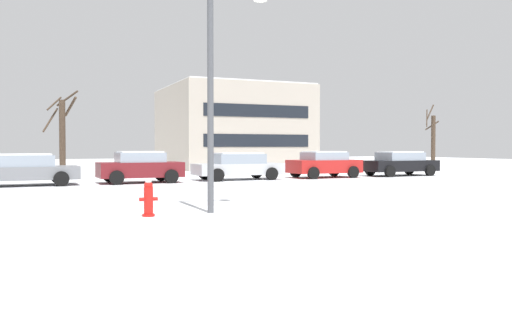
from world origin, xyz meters
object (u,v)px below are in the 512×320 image
Objects in this scene: street_lamp at (221,71)px; parked_car_red at (324,164)px; parked_car_gray at (23,169)px; parked_car_maroon at (140,167)px; fire_hydrant at (148,198)px; parked_car_black at (400,163)px; parked_car_silver at (238,166)px.

parked_car_red is (10.20, 11.94, -2.86)m from street_lamp.
parked_car_maroon is at bearing -1.28° from parked_car_gray.
fire_hydrant is 0.20× the size of parked_car_black.
parked_car_gray is (-4.77, 11.91, -2.89)m from street_lamp.
parked_car_black reaches higher than fire_hydrant.
parked_car_black reaches higher than parked_car_gray.
parked_car_red reaches higher than parked_car_silver.
parked_car_red is at bearing 178.24° from parked_car_black.
parked_car_gray reaches higher than fire_hydrant.
parked_car_gray is 14.97m from parked_car_red.
parked_car_silver is 1.00× the size of parked_car_black.
parked_car_gray is 9.98m from parked_car_silver.
parked_car_silver is (7.08, 12.10, 0.26)m from fire_hydrant.
street_lamp is (1.87, 0.05, 3.15)m from fire_hydrant.
fire_hydrant is 0.15× the size of street_lamp.
parked_car_silver is 4.99m from parked_car_red.
parked_car_black is (15.19, 11.78, -2.87)m from street_lamp.
parked_car_black is at bearing -1.52° from parked_car_silver.
parked_car_maroon reaches higher than fire_hydrant.
fire_hydrant is 12.04m from parked_car_maroon.
parked_car_silver is (9.98, 0.14, -0.00)m from parked_car_gray.
street_lamp is 1.29× the size of parked_car_gray.
parked_car_black reaches higher than parked_car_silver.
parked_car_silver is at bearing 66.61° from street_lamp.
parked_car_red reaches higher than parked_car_black.
parked_car_silver is (4.99, 0.25, -0.04)m from parked_car_maroon.
street_lamp is 19.44m from parked_car_black.
parked_car_maroon reaches higher than parked_car_silver.
fire_hydrant is at bearing -120.31° from parked_car_silver.
fire_hydrant is 12.31m from parked_car_gray.
fire_hydrant is 20.77m from parked_car_black.
parked_car_gray is 19.96m from parked_car_black.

